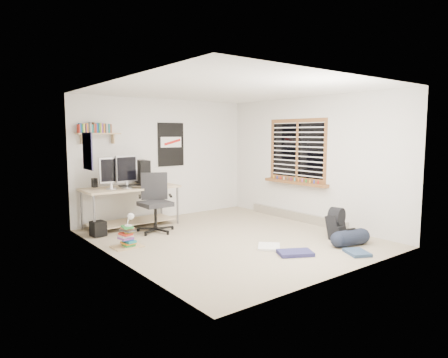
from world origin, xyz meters
TOP-DOWN VIEW (x-y plane):
  - floor at (0.00, 0.00)m, footprint 4.00×4.50m
  - ceiling at (0.00, 0.00)m, footprint 4.00×4.50m
  - back_wall at (0.00, 2.25)m, footprint 4.00×0.01m
  - left_wall at (-2.00, 0.00)m, footprint 0.01×4.50m
  - right_wall at (2.00, 0.00)m, footprint 0.01×4.50m
  - desk at (-0.97, 1.84)m, footprint 1.86×0.96m
  - monitor_left at (-1.40, 1.73)m, footprint 0.43×0.14m
  - monitor_right at (-1.12, 1.68)m, footprint 0.46×0.19m
  - pc_tower at (-0.64, 2.00)m, footprint 0.26×0.45m
  - keyboard at (-1.05, 1.66)m, footprint 0.45×0.20m
  - speaker_left at (-1.65, 1.89)m, footprint 0.10×0.10m
  - speaker_right at (-0.62, 1.51)m, footprint 0.11×0.11m
  - office_chair at (-0.80, 1.19)m, footprint 0.93×0.93m
  - wall_shelf at (-1.45, 2.14)m, footprint 0.80×0.22m
  - poster_back_wall at (0.15, 2.23)m, footprint 0.62×0.03m
  - poster_left_wall at (-1.99, 1.20)m, footprint 0.02×0.42m
  - window at (1.95, 0.30)m, footprint 0.10×1.50m
  - baseboard_heater at (1.96, 0.30)m, footprint 0.08×2.50m
  - backpack at (1.41, -1.11)m, footprint 0.37×0.32m
  - duffel_bag at (1.23, -1.52)m, footprint 0.30×0.30m
  - tshirt at (0.11, -0.82)m, footprint 0.52×0.52m
  - jeans_a at (0.17, -1.32)m, footprint 0.59×0.52m
  - jeans_b at (0.92, -1.86)m, footprint 0.43×0.47m
  - book_stack at (-1.62, 0.59)m, footprint 0.51×0.46m
  - desk_lamp at (-1.60, 0.57)m, footprint 0.16×0.21m
  - subwoofer at (-1.75, 1.50)m, footprint 0.25×0.25m

SIDE VIEW (x-z plane):
  - floor at x=0.00m, z-range -0.01..0.00m
  - tshirt at x=0.11m, z-range 0.00..0.04m
  - jeans_b at x=0.92m, z-range 0.00..0.05m
  - jeans_a at x=0.17m, z-range 0.00..0.06m
  - baseboard_heater at x=1.96m, z-range 0.00..0.18m
  - duffel_bag at x=1.23m, z-range -0.11..0.39m
  - subwoofer at x=-1.75m, z-range 0.01..0.27m
  - book_stack at x=-1.62m, z-range 0.01..0.29m
  - backpack at x=1.41m, z-range -0.02..0.42m
  - desk at x=-0.97m, z-range -0.04..0.77m
  - desk_lamp at x=-1.60m, z-range 0.28..0.48m
  - office_chair at x=-0.80m, z-range -0.05..1.03m
  - keyboard at x=-1.05m, z-range 0.81..0.84m
  - speaker_left at x=-1.65m, z-range 0.81..0.98m
  - speaker_right at x=-0.62m, z-range 0.81..1.00m
  - pc_tower at x=-0.64m, z-range 0.81..1.26m
  - monitor_left at x=-1.40m, z-range 0.81..1.28m
  - monitor_right at x=-1.12m, z-range 0.81..1.31m
  - back_wall at x=0.00m, z-range 0.00..2.50m
  - left_wall at x=-2.00m, z-range 0.00..2.50m
  - right_wall at x=2.00m, z-range 0.00..2.50m
  - window at x=1.95m, z-range 0.82..2.08m
  - poster_left_wall at x=-1.99m, z-range 1.20..1.80m
  - poster_back_wall at x=0.15m, z-range 1.09..2.01m
  - wall_shelf at x=-1.45m, z-range 1.66..1.90m
  - ceiling at x=0.00m, z-range 2.50..2.51m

